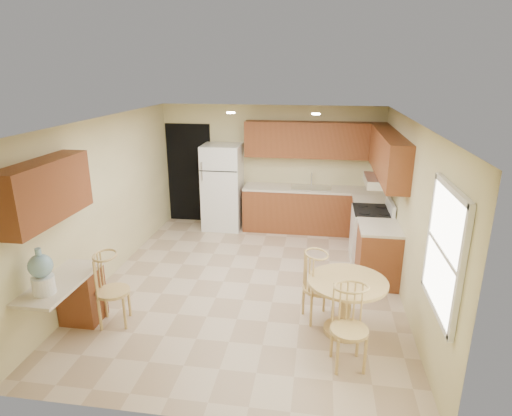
# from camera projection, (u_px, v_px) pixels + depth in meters

# --- Properties ---
(floor) EXTENTS (5.50, 5.50, 0.00)m
(floor) POSITION_uv_depth(u_px,v_px,m) (249.00, 283.00, 6.64)
(floor) COLOR #C2AA8C
(floor) RESTS_ON ground
(ceiling) EXTENTS (4.50, 5.50, 0.02)m
(ceiling) POSITION_uv_depth(u_px,v_px,m) (248.00, 121.00, 5.87)
(ceiling) COLOR white
(ceiling) RESTS_ON wall_back
(wall_back) EXTENTS (4.50, 0.02, 2.50)m
(wall_back) POSITION_uv_depth(u_px,v_px,m) (271.00, 167.00, 8.84)
(wall_back) COLOR beige
(wall_back) RESTS_ON floor
(wall_front) EXTENTS (4.50, 0.02, 2.50)m
(wall_front) POSITION_uv_depth(u_px,v_px,m) (196.00, 304.00, 3.67)
(wall_front) COLOR beige
(wall_front) RESTS_ON floor
(wall_left) EXTENTS (0.02, 5.50, 2.50)m
(wall_left) POSITION_uv_depth(u_px,v_px,m) (105.00, 200.00, 6.58)
(wall_left) COLOR beige
(wall_left) RESTS_ON floor
(wall_right) EXTENTS (0.02, 5.50, 2.50)m
(wall_right) POSITION_uv_depth(u_px,v_px,m) (408.00, 214.00, 5.94)
(wall_right) COLOR beige
(wall_right) RESTS_ON floor
(doorway) EXTENTS (0.90, 0.02, 2.10)m
(doorway) POSITION_uv_depth(u_px,v_px,m) (189.00, 173.00, 9.14)
(doorway) COLOR black
(doorway) RESTS_ON floor
(base_cab_back) EXTENTS (2.75, 0.60, 0.87)m
(base_cab_back) POSITION_uv_depth(u_px,v_px,m) (311.00, 210.00, 8.69)
(base_cab_back) COLOR brown
(base_cab_back) RESTS_ON floor
(counter_back) EXTENTS (2.75, 0.63, 0.04)m
(counter_back) POSITION_uv_depth(u_px,v_px,m) (312.00, 189.00, 8.55)
(counter_back) COLOR beige
(counter_back) RESTS_ON base_cab_back
(base_cab_right_a) EXTENTS (0.60, 0.59, 0.87)m
(base_cab_right_a) POSITION_uv_depth(u_px,v_px,m) (368.00, 223.00, 7.97)
(base_cab_right_a) COLOR brown
(base_cab_right_a) RESTS_ON floor
(counter_right_a) EXTENTS (0.63, 0.59, 0.04)m
(counter_right_a) POSITION_uv_depth(u_px,v_px,m) (370.00, 200.00, 7.83)
(counter_right_a) COLOR beige
(counter_right_a) RESTS_ON base_cab_right_a
(base_cab_right_b) EXTENTS (0.60, 0.80, 0.87)m
(base_cab_right_b) POSITION_uv_depth(u_px,v_px,m) (378.00, 255.00, 6.61)
(base_cab_right_b) COLOR brown
(base_cab_right_b) RESTS_ON floor
(counter_right_b) EXTENTS (0.63, 0.80, 0.04)m
(counter_right_b) POSITION_uv_depth(u_px,v_px,m) (380.00, 227.00, 6.47)
(counter_right_b) COLOR beige
(counter_right_b) RESTS_ON base_cab_right_b
(upper_cab_back) EXTENTS (2.75, 0.33, 0.70)m
(upper_cab_back) POSITION_uv_depth(u_px,v_px,m) (315.00, 140.00, 8.38)
(upper_cab_back) COLOR brown
(upper_cab_back) RESTS_ON wall_back
(upper_cab_right) EXTENTS (0.33, 2.42, 0.70)m
(upper_cab_right) POSITION_uv_depth(u_px,v_px,m) (388.00, 155.00, 6.91)
(upper_cab_right) COLOR brown
(upper_cab_right) RESTS_ON wall_right
(upper_cab_left) EXTENTS (0.33, 1.40, 0.70)m
(upper_cab_left) POSITION_uv_depth(u_px,v_px,m) (45.00, 191.00, 4.86)
(upper_cab_left) COLOR brown
(upper_cab_left) RESTS_ON wall_left
(sink) EXTENTS (0.78, 0.44, 0.01)m
(sink) POSITION_uv_depth(u_px,v_px,m) (311.00, 188.00, 8.54)
(sink) COLOR silver
(sink) RESTS_ON counter_back
(range_hood) EXTENTS (0.50, 0.76, 0.14)m
(range_hood) POSITION_uv_depth(u_px,v_px,m) (380.00, 181.00, 7.03)
(range_hood) COLOR silver
(range_hood) RESTS_ON upper_cab_right
(desk_pedestal) EXTENTS (0.48, 0.42, 0.72)m
(desk_pedestal) POSITION_uv_depth(u_px,v_px,m) (82.00, 295.00, 5.57)
(desk_pedestal) COLOR brown
(desk_pedestal) RESTS_ON floor
(desk_top) EXTENTS (0.50, 1.20, 0.04)m
(desk_top) POSITION_uv_depth(u_px,v_px,m) (61.00, 282.00, 5.10)
(desk_top) COLOR beige
(desk_top) RESTS_ON desk_pedestal
(window) EXTENTS (0.06, 1.12, 1.30)m
(window) POSITION_uv_depth(u_px,v_px,m) (445.00, 251.00, 4.12)
(window) COLOR white
(window) RESTS_ON wall_right
(can_light_a) EXTENTS (0.14, 0.14, 0.02)m
(can_light_a) POSITION_uv_depth(u_px,v_px,m) (231.00, 113.00, 7.07)
(can_light_a) COLOR white
(can_light_a) RESTS_ON ceiling
(can_light_b) EXTENTS (0.14, 0.14, 0.02)m
(can_light_b) POSITION_uv_depth(u_px,v_px,m) (316.00, 114.00, 6.87)
(can_light_b) COLOR white
(can_light_b) RESTS_ON ceiling
(refrigerator) EXTENTS (0.77, 0.75, 1.74)m
(refrigerator) POSITION_uv_depth(u_px,v_px,m) (223.00, 187.00, 8.76)
(refrigerator) COLOR white
(refrigerator) RESTS_ON floor
(stove) EXTENTS (0.65, 0.76, 1.09)m
(stove) POSITION_uv_depth(u_px,v_px,m) (371.00, 234.00, 7.33)
(stove) COLOR white
(stove) RESTS_ON floor
(dining_table) EXTENTS (0.98, 0.98, 0.72)m
(dining_table) POSITION_uv_depth(u_px,v_px,m) (346.00, 299.00, 5.28)
(dining_table) COLOR tan
(dining_table) RESTS_ON floor
(chair_table_a) EXTENTS (0.42, 0.54, 0.95)m
(chair_table_a) POSITION_uv_depth(u_px,v_px,m) (319.00, 283.00, 5.45)
(chair_table_a) COLOR tan
(chair_table_a) RESTS_ON floor
(chair_table_b) EXTENTS (0.42, 0.43, 0.95)m
(chair_table_b) POSITION_uv_depth(u_px,v_px,m) (351.00, 325.00, 4.55)
(chair_table_b) COLOR tan
(chair_table_b) RESTS_ON floor
(chair_desk) EXTENTS (0.43, 0.55, 0.97)m
(chair_desk) POSITION_uv_depth(u_px,v_px,m) (109.00, 286.00, 5.35)
(chair_desk) COLOR tan
(chair_desk) RESTS_ON floor
(water_crock) EXTENTS (0.26, 0.26, 0.55)m
(water_crock) POSITION_uv_depth(u_px,v_px,m) (42.00, 273.00, 4.74)
(water_crock) COLOR white
(water_crock) RESTS_ON desk_top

